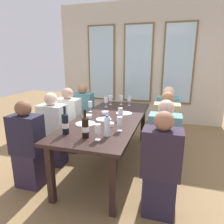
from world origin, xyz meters
name	(u,v)px	position (x,y,z in m)	size (l,w,h in m)	color
ground_plane	(110,163)	(0.00, 0.00, 0.00)	(12.00, 12.00, 0.00)	olive
back_wall_with_windows	(138,64)	(0.00, 2.41, 1.45)	(4.11, 0.10, 2.90)	beige
dining_table	(110,122)	(0.00, 0.00, 0.67)	(0.91, 2.25, 0.74)	black
white_plate_0	(124,113)	(0.15, 0.27, 0.74)	(0.25, 0.25, 0.01)	white
white_plate_1	(104,119)	(-0.05, -0.13, 0.74)	(0.22, 0.22, 0.01)	white
white_plate_2	(85,124)	(-0.21, -0.39, 0.74)	(0.26, 0.26, 0.01)	white
wine_bottle_0	(65,123)	(-0.28, -0.78, 0.86)	(0.08, 0.08, 0.32)	black
wine_bottle_1	(85,127)	(-0.02, -0.82, 0.86)	(0.08, 0.08, 0.31)	black
tasting_bowl_0	(110,124)	(0.12, -0.37, 0.76)	(0.12, 0.12, 0.04)	white
tasting_bowl_1	(105,113)	(-0.12, 0.14, 0.76)	(0.11, 0.11, 0.05)	white
tasting_bowl_2	(88,116)	(-0.30, -0.10, 0.76)	(0.12, 0.12, 0.05)	white
water_bottle	(107,126)	(0.19, -0.71, 0.85)	(0.06, 0.06, 0.24)	white
wine_glass_0	(120,112)	(0.18, -0.07, 0.86)	(0.07, 0.07, 0.17)	white
wine_glass_1	(98,129)	(0.13, -0.84, 0.86)	(0.07, 0.07, 0.17)	white
wine_glass_2	(121,98)	(-0.04, 0.88, 0.86)	(0.07, 0.07, 0.17)	white
wine_glass_3	(120,121)	(0.29, -0.51, 0.86)	(0.07, 0.07, 0.17)	white
wine_glass_4	(90,104)	(-0.39, 0.22, 0.86)	(0.07, 0.07, 0.17)	white
wine_glass_5	(129,99)	(0.12, 0.85, 0.86)	(0.07, 0.07, 0.17)	white
wine_glass_6	(106,101)	(-0.26, 0.61, 0.86)	(0.07, 0.07, 0.17)	white
wine_glass_7	(111,98)	(-0.23, 0.82, 0.86)	(0.07, 0.07, 0.17)	white
seated_person_0	(53,131)	(-0.80, -0.25, 0.53)	(0.38, 0.24, 1.11)	#30233D
seated_person_1	(163,146)	(0.80, -0.32, 0.53)	(0.38, 0.24, 1.11)	#382235
seated_person_2	(28,147)	(-0.80, -0.82, 0.53)	(0.38, 0.24, 1.11)	#30253A
seated_person_3	(161,168)	(0.80, -0.87, 0.53)	(0.38, 0.24, 1.11)	#282135
seated_person_4	(69,122)	(-0.80, 0.24, 0.53)	(0.38, 0.24, 1.11)	#222A44
seated_person_5	(165,129)	(0.80, 0.31, 0.53)	(0.38, 0.24, 1.11)	#293443
seated_person_6	(83,113)	(-0.80, 0.83, 0.53)	(0.38, 0.24, 1.11)	#2E2C3D
seated_person_7	(167,119)	(0.80, 0.89, 0.53)	(0.38, 0.24, 1.11)	#262F2C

